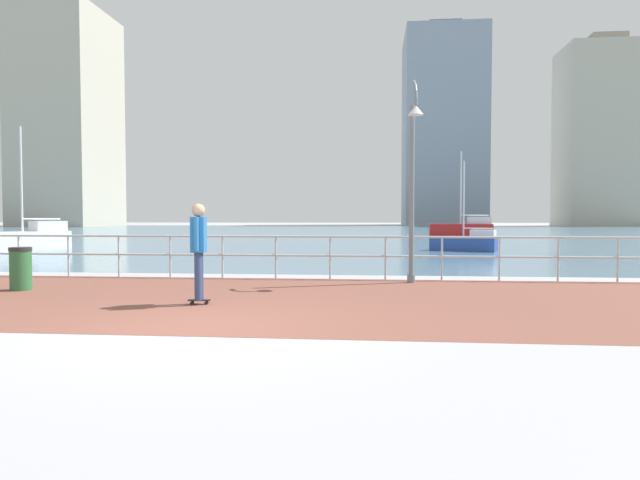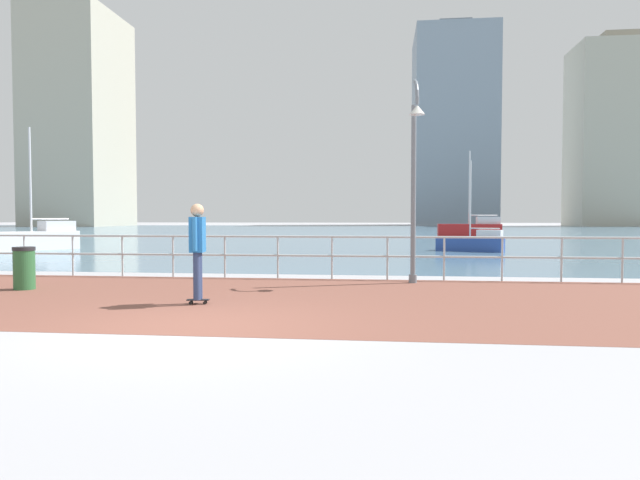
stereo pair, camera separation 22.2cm
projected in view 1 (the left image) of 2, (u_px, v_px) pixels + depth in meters
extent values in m
plane|color=#9E9EA3|center=(344.00, 235.00, 47.72)|extent=(220.00, 220.00, 0.00)
cube|color=brown|center=(245.00, 298.00, 10.77)|extent=(28.00, 6.97, 0.01)
cube|color=slate|center=(350.00, 232.00, 58.99)|extent=(180.00, 88.00, 0.00)
cylinder|color=#B2BCC1|center=(19.00, 256.00, 14.88)|extent=(0.05, 0.05, 1.08)
cylinder|color=#B2BCC1|center=(68.00, 256.00, 14.75)|extent=(0.05, 0.05, 1.08)
cylinder|color=#B2BCC1|center=(119.00, 256.00, 14.62)|extent=(0.05, 0.05, 1.08)
cylinder|color=#B2BCC1|center=(170.00, 257.00, 14.48)|extent=(0.05, 0.05, 1.08)
cylinder|color=#B2BCC1|center=(222.00, 257.00, 14.35)|extent=(0.05, 0.05, 1.08)
cylinder|color=#B2BCC1|center=(276.00, 258.00, 14.21)|extent=(0.05, 0.05, 1.08)
cylinder|color=#B2BCC1|center=(330.00, 258.00, 14.08)|extent=(0.05, 0.05, 1.08)
cylinder|color=#B2BCC1|center=(385.00, 258.00, 13.95)|extent=(0.05, 0.05, 1.08)
cylinder|color=#B2BCC1|center=(442.00, 259.00, 13.81)|extent=(0.05, 0.05, 1.08)
cylinder|color=#B2BCC1|center=(499.00, 259.00, 13.68)|extent=(0.05, 0.05, 1.08)
cylinder|color=#B2BCC1|center=(558.00, 260.00, 13.55)|extent=(0.05, 0.05, 1.08)
cylinder|color=#B2BCC1|center=(618.00, 260.00, 13.41)|extent=(0.05, 0.05, 1.08)
cylinder|color=#B2BCC1|center=(276.00, 237.00, 14.19)|extent=(25.20, 0.06, 0.06)
cylinder|color=#B2BCC1|center=(276.00, 255.00, 14.21)|extent=(25.20, 0.06, 0.06)
cylinder|color=slate|center=(411.00, 279.00, 13.31)|extent=(0.19, 0.19, 0.20)
cylinder|color=slate|center=(412.00, 195.00, 13.23)|extent=(0.12, 0.12, 4.22)
cylinder|color=slate|center=(413.00, 82.00, 13.04)|extent=(0.10, 0.19, 0.11)
cylinder|color=slate|center=(414.00, 82.00, 12.89)|extent=(0.10, 0.20, 0.15)
cylinder|color=slate|center=(415.00, 85.00, 12.76)|extent=(0.10, 0.19, 0.18)
cylinder|color=slate|center=(415.00, 89.00, 12.67)|extent=(0.10, 0.17, 0.19)
cylinder|color=slate|center=(416.00, 95.00, 12.61)|extent=(0.09, 0.13, 0.19)
cylinder|color=slate|center=(416.00, 101.00, 12.60)|extent=(0.09, 0.09, 0.17)
cone|color=silver|center=(416.00, 110.00, 12.61)|extent=(0.36, 0.36, 0.22)
cylinder|color=black|center=(207.00, 303.00, 10.02)|extent=(0.06, 0.04, 0.06)
cylinder|color=black|center=(206.00, 303.00, 9.95)|extent=(0.06, 0.04, 0.06)
cylinder|color=black|center=(192.00, 303.00, 10.02)|extent=(0.06, 0.04, 0.06)
cylinder|color=black|center=(192.00, 303.00, 9.94)|extent=(0.06, 0.04, 0.06)
cube|color=black|center=(199.00, 300.00, 9.98)|extent=(0.41, 0.16, 0.02)
cylinder|color=navy|center=(200.00, 276.00, 10.04)|extent=(0.15, 0.15, 0.86)
cylinder|color=navy|center=(198.00, 276.00, 9.88)|extent=(0.15, 0.15, 0.86)
cube|color=#236BB2|center=(199.00, 235.00, 9.93)|extent=(0.28, 0.37, 0.64)
cylinder|color=#236BB2|center=(201.00, 233.00, 10.16)|extent=(0.10, 0.10, 0.60)
cylinder|color=#236BB2|center=(196.00, 234.00, 9.70)|extent=(0.10, 0.10, 0.60)
sphere|color=tan|center=(198.00, 210.00, 9.91)|extent=(0.24, 0.24, 0.24)
cylinder|color=#2D6638|center=(21.00, 271.00, 11.93)|extent=(0.44, 0.44, 0.85)
cylinder|color=#262628|center=(20.00, 249.00, 11.91)|extent=(0.46, 0.46, 0.08)
cube|color=white|center=(23.00, 241.00, 26.19)|extent=(3.21, 4.25, 0.89)
cube|color=silver|center=(48.00, 226.00, 27.17)|extent=(1.53, 1.75, 0.50)
cylinder|color=silver|center=(21.00, 179.00, 26.07)|extent=(0.10, 0.10, 4.96)
cylinder|color=silver|center=(41.00, 219.00, 26.89)|extent=(1.01, 1.66, 0.08)
cube|color=#284799|center=(463.00, 244.00, 25.71)|extent=(3.10, 1.99, 0.64)
cube|color=silver|center=(483.00, 234.00, 25.27)|extent=(1.24, 1.01, 0.35)
cylinder|color=silver|center=(464.00, 199.00, 25.63)|extent=(0.07, 0.07, 3.54)
cylinder|color=silver|center=(478.00, 228.00, 25.37)|extent=(1.26, 0.57, 0.06)
cube|color=#B21E1E|center=(460.00, 231.00, 43.82)|extent=(4.87, 1.66, 1.03)
cube|color=silver|center=(479.00, 220.00, 43.59)|extent=(1.77, 1.11, 0.57)
cylinder|color=silver|center=(461.00, 188.00, 43.68)|extent=(0.11, 0.11, 5.74)
cylinder|color=silver|center=(474.00, 215.00, 43.63)|extent=(2.17, 0.17, 0.09)
cube|color=#B2AD99|center=(604.00, 137.00, 97.88)|extent=(14.75, 11.15, 31.47)
cube|color=gray|center=(606.00, 41.00, 97.19)|extent=(5.90, 4.46, 2.00)
cube|color=#8493A3|center=(443.00, 131.00, 109.52)|extent=(15.19, 17.35, 37.29)
cube|color=slate|center=(443.00, 30.00, 108.71)|extent=(6.07, 6.94, 2.00)
cube|color=#B2AD99|center=(67.00, 120.00, 96.35)|extent=(13.64, 15.76, 36.93)
cube|color=gray|center=(65.00, 7.00, 95.55)|extent=(5.46, 6.30, 2.00)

